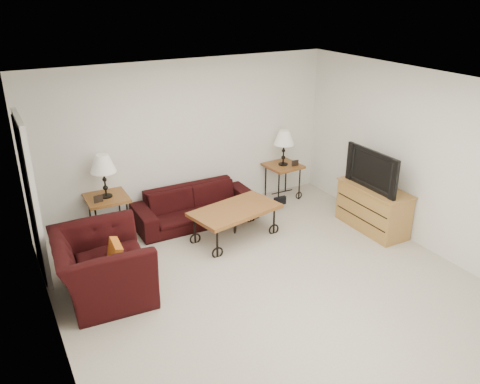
# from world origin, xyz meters

# --- Properties ---
(ground) EXTENTS (5.00, 5.00, 0.00)m
(ground) POSITION_xyz_m (0.00, 0.00, 0.00)
(ground) COLOR beige
(ground) RESTS_ON ground
(wall_back) EXTENTS (5.00, 0.02, 2.50)m
(wall_back) POSITION_xyz_m (0.00, 2.50, 1.25)
(wall_back) COLOR silver
(wall_back) RESTS_ON ground
(wall_front) EXTENTS (5.00, 0.02, 2.50)m
(wall_front) POSITION_xyz_m (0.00, -2.50, 1.25)
(wall_front) COLOR silver
(wall_front) RESTS_ON ground
(wall_left) EXTENTS (0.02, 5.00, 2.50)m
(wall_left) POSITION_xyz_m (-2.50, 0.00, 1.25)
(wall_left) COLOR silver
(wall_left) RESTS_ON ground
(wall_right) EXTENTS (0.02, 5.00, 2.50)m
(wall_right) POSITION_xyz_m (2.50, 0.00, 1.25)
(wall_right) COLOR silver
(wall_right) RESTS_ON ground
(ceiling) EXTENTS (5.00, 5.00, 0.00)m
(ceiling) POSITION_xyz_m (0.00, 0.00, 2.50)
(ceiling) COLOR white
(ceiling) RESTS_ON wall_back
(doorway) EXTENTS (0.08, 0.94, 2.04)m
(doorway) POSITION_xyz_m (-2.47, 1.65, 1.02)
(doorway) COLOR black
(doorway) RESTS_ON ground
(sofa) EXTENTS (1.95, 0.76, 0.57)m
(sofa) POSITION_xyz_m (-0.08, 2.02, 0.28)
(sofa) COLOR black
(sofa) RESTS_ON ground
(side_table_left) EXTENTS (0.61, 0.61, 0.65)m
(side_table_left) POSITION_xyz_m (-1.42, 2.20, 0.33)
(side_table_left) COLOR brown
(side_table_left) RESTS_ON ground
(side_table_right) EXTENTS (0.61, 0.61, 0.62)m
(side_table_right) POSITION_xyz_m (1.67, 2.20, 0.31)
(side_table_right) COLOR brown
(side_table_right) RESTS_ON ground
(lamp_left) EXTENTS (0.37, 0.37, 0.65)m
(lamp_left) POSITION_xyz_m (-1.42, 2.20, 0.98)
(lamp_left) COLOR black
(lamp_left) RESTS_ON side_table_left
(lamp_right) EXTENTS (0.38, 0.38, 0.62)m
(lamp_right) POSITION_xyz_m (1.67, 2.20, 0.93)
(lamp_right) COLOR black
(lamp_right) RESTS_ON side_table_right
(photo_frame_left) EXTENTS (0.13, 0.04, 0.11)m
(photo_frame_left) POSITION_xyz_m (-1.57, 2.05, 0.71)
(photo_frame_left) COLOR black
(photo_frame_left) RESTS_ON side_table_left
(photo_frame_right) EXTENTS (0.13, 0.03, 0.10)m
(photo_frame_right) POSITION_xyz_m (1.82, 2.05, 0.67)
(photo_frame_right) COLOR black
(photo_frame_right) RESTS_ON side_table_right
(coffee_table) EXTENTS (1.42, 0.96, 0.49)m
(coffee_table) POSITION_xyz_m (0.21, 1.25, 0.24)
(coffee_table) COLOR brown
(coffee_table) RESTS_ON ground
(armchair) EXTENTS (1.15, 1.29, 0.80)m
(armchair) POSITION_xyz_m (-1.88, 0.72, 0.40)
(armchair) COLOR black
(armchair) RESTS_ON ground
(throw_pillow) EXTENTS (0.12, 0.37, 0.36)m
(throw_pillow) POSITION_xyz_m (-1.72, 0.67, 0.52)
(throw_pillow) COLOR #C96F19
(throw_pillow) RESTS_ON armchair
(tv_stand) EXTENTS (0.48, 1.16, 0.70)m
(tv_stand) POSITION_xyz_m (2.23, 0.51, 0.35)
(tv_stand) COLOR #A26B3C
(tv_stand) RESTS_ON ground
(television) EXTENTS (0.14, 1.04, 0.60)m
(television) POSITION_xyz_m (2.21, 0.51, 1.00)
(television) COLOR black
(television) RESTS_ON tv_stand
(backpack) EXTENTS (0.39, 0.34, 0.43)m
(backpack) POSITION_xyz_m (1.33, 1.87, 0.22)
(backpack) COLOR black
(backpack) RESTS_ON ground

